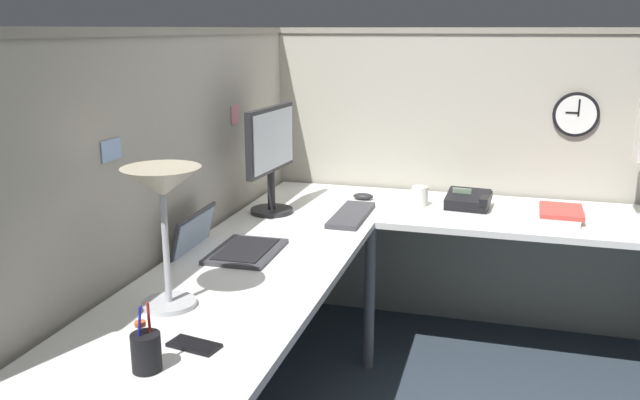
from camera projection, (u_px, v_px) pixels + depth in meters
ground_plane at (395, 388)px, 2.97m from camera, size 6.80×6.80×0.00m
cubicle_wall_back at (173, 228)px, 2.66m from camera, size 2.57×0.12×1.58m
cubicle_wall_right at (476, 179)px, 3.51m from camera, size 0.12×2.37×1.58m
desk at (406, 269)px, 2.67m from camera, size 2.35×2.15×0.73m
monitor at (271, 152)px, 3.04m from camera, size 0.46×0.20×0.50m
laptop at (223, 245)px, 2.57m from camera, size 0.35×0.39×0.22m
keyboard at (351, 215)px, 3.04m from camera, size 0.43×0.14×0.02m
computer_mouse at (363, 196)px, 3.35m from camera, size 0.06×0.10×0.03m
desk_lamp_dome at (162, 194)px, 1.97m from camera, size 0.24×0.24×0.44m
pen_cup at (146, 351)px, 1.67m from camera, size 0.08×0.08×0.18m
cell_phone at (194, 345)px, 1.80m from camera, size 0.09×0.15×0.01m
office_phone at (469, 201)px, 3.18m from camera, size 0.21×0.22×0.11m
book_stack at (560, 214)px, 3.01m from camera, size 0.31×0.25×0.04m
coffee_mug at (420, 196)px, 3.23m from camera, size 0.08×0.08×0.10m
wall_clock at (576, 114)px, 3.25m from camera, size 0.04×0.22×0.22m
pinned_note_leftmost at (235, 115)px, 3.05m from camera, size 0.09×0.00×0.09m
pinned_note_middle at (111, 150)px, 2.11m from camera, size 0.11×0.00×0.07m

